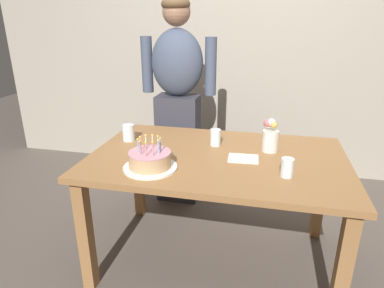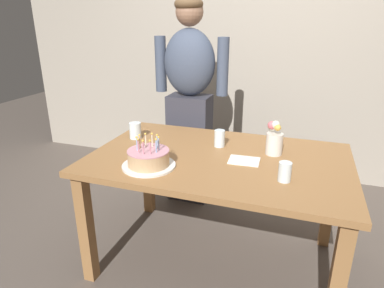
% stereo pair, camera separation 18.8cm
% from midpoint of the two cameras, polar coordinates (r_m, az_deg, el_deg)
% --- Properties ---
extents(ground_plane, '(10.00, 10.00, 0.00)m').
position_cam_midpoint_polar(ground_plane, '(2.37, 1.46, -18.79)').
color(ground_plane, '#564C44').
extents(back_wall, '(5.20, 0.10, 2.60)m').
position_cam_midpoint_polar(back_wall, '(3.37, 7.14, 16.99)').
color(back_wall, '#9E9384').
rests_on(back_wall, ground_plane).
extents(dining_table, '(1.50, 0.96, 0.74)m').
position_cam_midpoint_polar(dining_table, '(2.02, 1.62, -4.55)').
color(dining_table, olive).
rests_on(dining_table, ground_plane).
extents(birthday_cake, '(0.29, 0.29, 0.18)m').
position_cam_midpoint_polar(birthday_cake, '(1.82, -10.13, -2.87)').
color(birthday_cake, white).
rests_on(birthday_cake, dining_table).
extents(water_glass_near, '(0.07, 0.07, 0.11)m').
position_cam_midpoint_polar(water_glass_near, '(2.12, 1.49, 1.08)').
color(water_glass_near, silver).
rests_on(water_glass_near, dining_table).
extents(water_glass_far, '(0.06, 0.06, 0.10)m').
position_cam_midpoint_polar(water_glass_far, '(1.75, 12.99, -4.00)').
color(water_glass_far, silver).
rests_on(water_glass_far, dining_table).
extents(water_glass_side, '(0.08, 0.08, 0.11)m').
position_cam_midpoint_polar(water_glass_side, '(2.27, -13.13, 1.86)').
color(water_glass_side, silver).
rests_on(water_glass_side, dining_table).
extents(napkin_stack, '(0.18, 0.14, 0.01)m').
position_cam_midpoint_polar(napkin_stack, '(1.94, 6.01, -2.52)').
color(napkin_stack, white).
rests_on(napkin_stack, dining_table).
extents(flower_vase, '(0.10, 0.10, 0.21)m').
position_cam_midpoint_polar(flower_vase, '(2.05, 10.64, 1.20)').
color(flower_vase, silver).
rests_on(flower_vase, dining_table).
extents(person_man_bearded, '(0.61, 0.27, 1.66)m').
position_cam_midpoint_polar(person_man_bearded, '(2.74, -4.42, 7.25)').
color(person_man_bearded, '#33333D').
rests_on(person_man_bearded, ground_plane).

